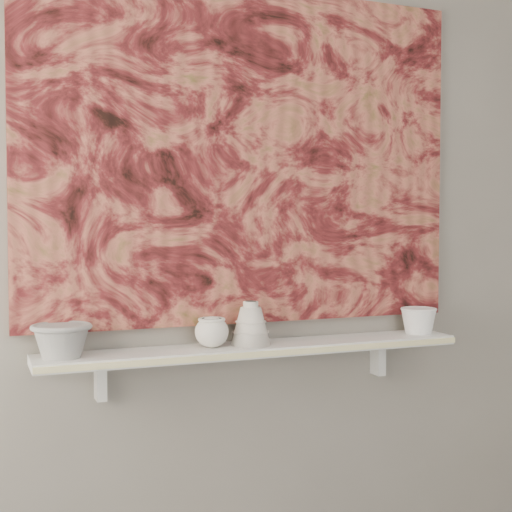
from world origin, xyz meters
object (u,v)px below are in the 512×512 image
painting (248,156)px  shelf (257,349)px  bell_vessel (251,323)px  bowl_grey (61,340)px  cup_cream (212,332)px  bowl_white (419,320)px

painting → shelf: bearing=-90.0°
bell_vessel → bowl_grey: bearing=180.0°
shelf → painting: size_ratio=0.93×
cup_cream → bowl_white: bearing=0.0°
shelf → cup_cream: bearing=180.0°
shelf → cup_cream: cup_cream is taller
shelf → bowl_white: (0.62, 0.00, 0.06)m
bell_vessel → bowl_white: size_ratio=1.10×
bowl_grey → bowl_white: (1.23, 0.00, -0.00)m
painting → bowl_white: 0.84m
bell_vessel → bowl_white: bearing=0.0°
bowl_grey → cup_cream: 0.46m
cup_cream → bell_vessel: size_ratio=0.76×
bowl_grey → cup_cream: size_ratio=1.65×
painting → bell_vessel: size_ratio=10.70×
painting → bowl_grey: bearing=-172.5°
shelf → bowl_white: bearing=0.0°
painting → cup_cream: bearing=-152.5°
painting → bowl_white: (0.62, -0.08, -0.56)m
bowl_grey → cup_cream: bearing=0.0°
cup_cream → bowl_white: cup_cream is taller
cup_cream → bell_vessel: (0.13, 0.00, 0.02)m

